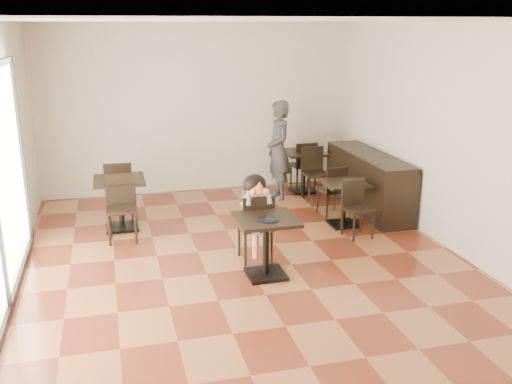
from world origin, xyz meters
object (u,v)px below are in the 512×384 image
object	(u,v)px
cafe_table_left	(121,204)
cafe_table_mid	(344,204)
cafe_table_back	(303,171)
child	(255,218)
child_table	(266,247)
chair_back_b	(316,174)
chair_back_a	(303,165)
chair_left_a	(119,190)
child_chair	(255,227)
adult_patron	(278,150)
chair_left_b	(122,209)
chair_mid_b	(358,210)
chair_mid_a	(331,190)

from	to	relation	value
cafe_table_left	cafe_table_mid	bearing A→B (deg)	-12.16
cafe_table_mid	cafe_table_back	size ratio (longest dim) A/B	0.91
child	cafe_table_left	world-z (taller)	child
child_table	chair_back_b	size ratio (longest dim) A/B	0.83
chair_back_a	chair_left_a	bearing A→B (deg)	13.17
chair_left_a	chair_back_b	distance (m)	3.57
child_chair	chair_back_a	distance (m)	3.68
chair_left_a	chair_back_a	distance (m)	3.67
adult_patron	cafe_table_left	bearing A→B (deg)	-72.20
child	chair_left_b	distance (m)	2.13
cafe_table_left	chair_left_a	world-z (taller)	chair_left_a
adult_patron	chair_back_a	size ratio (longest dim) A/B	1.90
chair_mid_b	chair_back_b	size ratio (longest dim) A/B	0.91
chair_left_a	cafe_table_mid	bearing A→B (deg)	162.02
child	chair_mid_b	world-z (taller)	child
chair_back_a	cafe_table_back	bearing A→B (deg)	73.13
cafe_table_left	chair_left_b	bearing A→B (deg)	-90.00
chair_mid_a	chair_left_a	xyz separation A→B (m)	(-3.50, 0.75, 0.06)
cafe_table_back	chair_left_a	distance (m)	3.60
adult_patron	chair_left_b	bearing A→B (deg)	-63.08
child	adult_patron	distance (m)	3.00
child	adult_patron	world-z (taller)	adult_patron
chair_left_a	chair_mid_a	bearing A→B (deg)	170.29
chair_mid_a	chair_back_a	xyz separation A→B (m)	(0.06, 1.64, 0.04)
chair_left_a	chair_back_b	xyz separation A→B (m)	(3.57, 0.18, -0.02)
chair_back_b	chair_mid_a	bearing A→B (deg)	-94.63
child_table	chair_back_a	size ratio (longest dim) A/B	0.83
cafe_table_mid	chair_back_b	world-z (taller)	chair_back_b
cafe_table_back	chair_mid_a	bearing A→B (deg)	-90.73
chair_mid_b	chair_back_a	xyz separation A→B (m)	(0.06, 2.74, 0.04)
child_chair	cafe_table_back	bearing A→B (deg)	-120.19
chair_back_a	chair_mid_a	bearing A→B (deg)	87.05
cafe_table_mid	cafe_table_left	bearing A→B (deg)	167.84
chair_left_b	chair_back_b	size ratio (longest dim) A/B	1.03
cafe_table_back	chair_left_b	bearing A→B (deg)	-152.58
chair_back_a	chair_back_b	bearing A→B (deg)	89.28
chair_back_a	chair_back_b	world-z (taller)	same
cafe_table_back	child_table	bearing A→B (deg)	-116.23
chair_left_a	chair_back_a	size ratio (longest dim) A/B	1.03
child_table	chair_left_a	world-z (taller)	chair_left_a
cafe_table_back	chair_back_b	world-z (taller)	chair_back_b
child_table	adult_patron	distance (m)	3.53
child_chair	child	world-z (taller)	child
chair_mid_b	chair_back_b	bearing A→B (deg)	80.70
chair_mid_a	chair_left_b	xyz separation A→B (m)	(-3.50, -0.35, 0.06)
chair_mid_a	chair_left_a	size ratio (longest dim) A/B	0.88
chair_mid_a	cafe_table_mid	bearing A→B (deg)	82.50
adult_patron	child_chair	bearing A→B (deg)	-23.74
adult_patron	chair_mid_a	world-z (taller)	adult_patron
cafe_table_left	chair_back_a	world-z (taller)	chair_back_a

